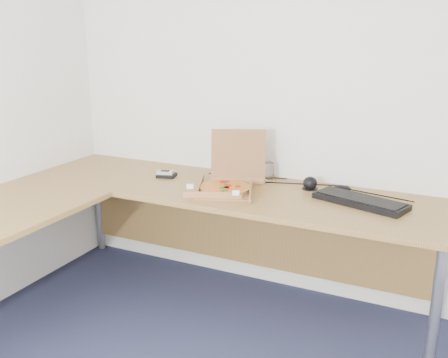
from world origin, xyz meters
The scene contains 10 objects.
room_shell centered at (0.00, 0.00, 1.25)m, with size 3.50×3.50×2.50m, color white, non-canonical shape.
desk centered at (-0.82, 0.97, 0.70)m, with size 2.50×2.20×0.73m.
pizza_box centered at (-0.46, 1.34, 0.77)m, with size 0.32×0.37×0.33m.
drinking_glass centered at (-0.33, 1.66, 0.78)m, with size 0.06×0.06×0.11m, color white.
keyboard centered at (0.27, 1.44, 0.75)m, with size 0.49×0.17×0.03m, color black.
mouse centered at (0.13, 1.62, 0.75)m, with size 0.10×0.06×0.04m, color black.
wallet centered at (-0.93, 1.45, 0.74)m, with size 0.11×0.09×0.02m, color black.
phone centered at (-0.94, 1.45, 0.76)m, with size 0.10×0.05×0.02m, color #B2B5BA.
dome_speaker centered at (-0.05, 1.59, 0.77)m, with size 0.09×0.09×0.08m, color black.
cable_bundle centered at (-0.12, 1.66, 0.73)m, with size 0.61×0.04×0.01m, color black, non-canonical shape.
Camera 1 is at (0.72, -1.15, 1.60)m, focal length 40.58 mm.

